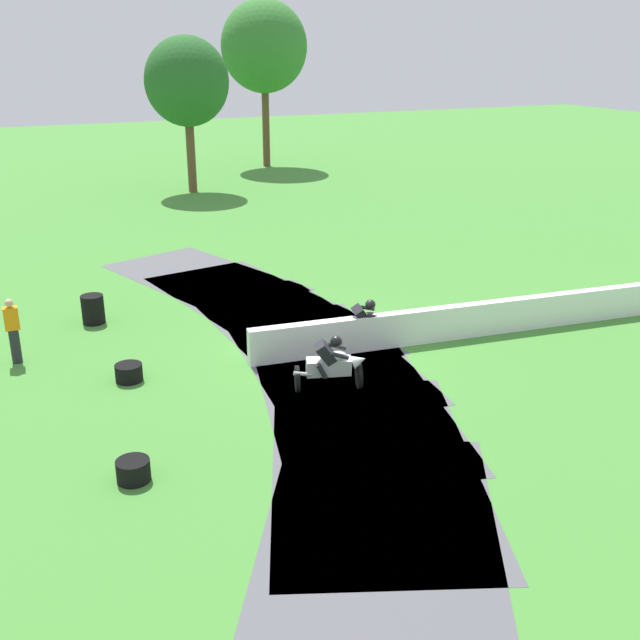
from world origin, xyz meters
TOP-DOWN VIEW (x-y plane):
  - ground_plane at (0.00, 0.00)m, footprint 120.00×120.00m
  - track_asphalt at (-0.80, 0.08)m, footprint 7.95×22.99m
  - safety_barrier at (4.63, -0.44)m, footprint 13.15×1.54m
  - motorcycle_lead_white at (-0.69, -1.92)m, footprint 1.69×1.11m
  - motorcycle_chase_black at (1.14, 0.11)m, footprint 1.68×0.89m
  - tire_stack_near at (-5.48, -3.83)m, footprint 0.61×0.61m
  - tire_stack_mid_a at (-4.75, 0.47)m, footprint 0.63×0.63m
  - tire_stack_mid_b at (-4.92, 4.71)m, footprint 0.62×0.62m
  - track_marshal at (-7.05, 2.65)m, footprint 0.34×0.24m
  - tree_far_left at (2.72, 22.64)m, footprint 4.18×4.18m
  - tree_far_right at (9.20, 29.11)m, footprint 5.13×5.13m

SIDE VIEW (x-z plane):
  - ground_plane at x=0.00m, z-range 0.00..0.00m
  - track_asphalt at x=-0.80m, z-range 0.00..0.01m
  - tire_stack_near at x=-5.48m, z-range 0.00..0.40m
  - tire_stack_mid_a at x=-4.75m, z-range 0.00..0.40m
  - tire_stack_mid_b at x=-4.92m, z-range 0.00..0.80m
  - safety_barrier at x=4.63m, z-range 0.00..0.90m
  - motorcycle_chase_black at x=1.14m, z-range -0.08..1.34m
  - motorcycle_lead_white at x=-0.69m, z-range -0.06..1.37m
  - track_marshal at x=-7.05m, z-range 0.00..1.63m
  - tree_far_left at x=2.72m, z-range 1.61..9.30m
  - tree_far_right at x=9.20m, z-range 2.16..11.93m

